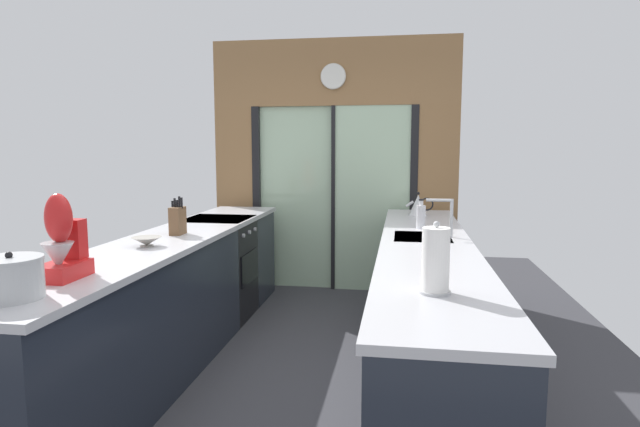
{
  "coord_description": "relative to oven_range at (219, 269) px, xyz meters",
  "views": [
    {
      "loc": [
        0.74,
        -3.24,
        1.56
      ],
      "look_at": [
        0.08,
        0.96,
        1.02
      ],
      "focal_mm": 29.37,
      "sensor_mm": 36.0,
      "label": 1
    }
  ],
  "objects": [
    {
      "name": "stand_mixer",
      "position": [
        0.02,
        -2.21,
        0.63
      ],
      "size": [
        0.17,
        0.27,
        0.42
      ],
      "color": "red",
      "rests_on": "left_counter_run"
    },
    {
      "name": "kettle",
      "position": [
        1.8,
        0.49,
        0.56
      ],
      "size": [
        0.26,
        0.17,
        0.22
      ],
      "color": "#B7BABC",
      "rests_on": "right_counter_run"
    },
    {
      "name": "mixing_bowl",
      "position": [
        0.02,
        -1.37,
        0.5
      ],
      "size": [
        0.19,
        0.19,
        0.06
      ],
      "color": "gray",
      "rests_on": "left_counter_run"
    },
    {
      "name": "back_wall_unit",
      "position": [
        0.91,
        1.15,
        1.07
      ],
      "size": [
        2.64,
        0.12,
        2.7
      ],
      "color": "olive",
      "rests_on": "ground_plane"
    },
    {
      "name": "paper_towel_roll",
      "position": [
        1.8,
        -2.19,
        0.61
      ],
      "size": [
        0.14,
        0.14,
        0.32
      ],
      "color": "#B7BABC",
      "rests_on": "right_counter_run"
    },
    {
      "name": "soap_bottle",
      "position": [
        1.8,
        -0.32,
        0.56
      ],
      "size": [
        0.07,
        0.07,
        0.24
      ],
      "color": "silver",
      "rests_on": "right_counter_run"
    },
    {
      "name": "oven_range",
      "position": [
        0.0,
        0.0,
        0.0
      ],
      "size": [
        0.6,
        0.6,
        0.92
      ],
      "color": "black",
      "rests_on": "ground_plane"
    },
    {
      "name": "knife_block",
      "position": [
        0.02,
        -0.89,
        0.57
      ],
      "size": [
        0.09,
        0.14,
        0.28
      ],
      "color": "brown",
      "rests_on": "left_counter_run"
    },
    {
      "name": "stock_pot",
      "position": [
        0.02,
        -2.56,
        0.55
      ],
      "size": [
        0.26,
        0.26,
        0.2
      ],
      "color": "#B7BABC",
      "rests_on": "left_counter_run"
    },
    {
      "name": "left_counter_run",
      "position": [
        -0.0,
        -1.12,
        0.01
      ],
      "size": [
        0.62,
        3.8,
        0.92
      ],
      "color": "#1E232D",
      "rests_on": "ground_plane"
    },
    {
      "name": "sink_faucet",
      "position": [
        1.97,
        -0.7,
        0.65
      ],
      "size": [
        0.19,
        0.02,
        0.28
      ],
      "color": "#B7BABC",
      "rests_on": "right_counter_run"
    },
    {
      "name": "ground_plane",
      "position": [
        0.91,
        -0.65,
        -0.47
      ],
      "size": [
        5.04,
        7.6,
        0.02
      ],
      "primitive_type": "cube",
      "color": "#38383D"
    },
    {
      "name": "right_counter_run",
      "position": [
        1.82,
        -0.95,
        0.01
      ],
      "size": [
        0.62,
        3.8,
        0.92
      ],
      "color": "#1E232D",
      "rests_on": "ground_plane"
    }
  ]
}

